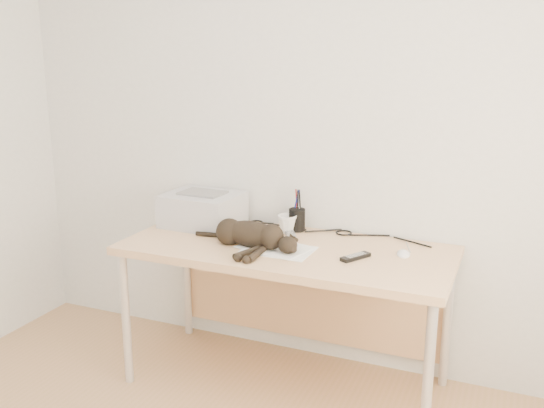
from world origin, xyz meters
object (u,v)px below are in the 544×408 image
at_px(desk, 292,267).
at_px(mug, 287,224).
at_px(cat, 248,235).
at_px(mouse, 404,252).
at_px(pen_cup, 297,219).
at_px(printer, 203,209).

xyz_separation_m(desk, mug, (-0.08, 0.13, 0.18)).
xyz_separation_m(cat, mouse, (0.72, 0.17, -0.04)).
height_order(desk, cat, cat).
bearing_deg(mouse, pen_cup, 150.72).
distance_m(printer, cat, 0.46).
distance_m(desk, cat, 0.30).
distance_m(printer, pen_cup, 0.52).
relative_size(printer, cat, 0.68).
bearing_deg(cat, mouse, 20.83).
height_order(desk, pen_cup, pen_cup).
bearing_deg(pen_cup, mug, -122.32).
distance_m(desk, pen_cup, 0.27).
bearing_deg(mouse, desk, 168.16).
bearing_deg(mug, mouse, -11.00).
relative_size(mug, pen_cup, 0.46).
height_order(pen_cup, mouse, pen_cup).
distance_m(mug, mouse, 0.65).
bearing_deg(mug, cat, -106.20).
bearing_deg(desk, pen_cup, 104.20).
height_order(printer, mug, printer).
bearing_deg(pen_cup, cat, -108.99).
height_order(mug, pen_cup, pen_cup).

